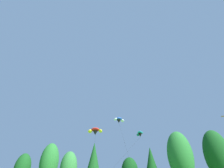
# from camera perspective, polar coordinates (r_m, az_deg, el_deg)

# --- Properties ---
(treeline_tree_b) EXTENTS (5.82, 5.82, 14.88)m
(treeline_tree_b) POSITION_cam_1_polar(r_m,az_deg,el_deg) (63.00, -20.44, -23.50)
(treeline_tree_b) COLOR #472D19
(treeline_tree_b) RESTS_ON ground_plane
(treeline_tree_c) EXTENTS (4.95, 4.95, 11.66)m
(treeline_tree_c) POSITION_cam_1_polar(r_m,az_deg,el_deg) (57.07, -14.47, -25.71)
(treeline_tree_c) COLOR #472D19
(treeline_tree_c) RESTS_ON ground_plane
(treeline_tree_d) EXTENTS (4.44, 4.44, 12.89)m
(treeline_tree_d) POSITION_cam_1_polar(r_m,az_deg,el_deg) (49.62, -6.23, -24.49)
(treeline_tree_d) COLOR #472D19
(treeline_tree_d) RESTS_ON ground_plane
(treeline_tree_f) EXTENTS (3.87, 3.87, 10.30)m
(treeline_tree_f) POSITION_cam_1_polar(r_m,az_deg,el_deg) (43.02, 13.20, -25.06)
(treeline_tree_f) COLOR #472D19
(treeline_tree_f) RESTS_ON ground_plane
(treeline_tree_g) EXTENTS (5.42, 5.42, 13.40)m
(treeline_tree_g) POSITION_cam_1_polar(r_m,az_deg,el_deg) (43.06, 22.01, -21.51)
(treeline_tree_g) COLOR #472D19
(treeline_tree_g) RESTS_ON ground_plane
(treeline_tree_h) EXTENTS (5.59, 5.59, 14.02)m
(treeline_tree_h) POSITION_cam_1_polar(r_m,az_deg,el_deg) (47.85, 31.98, -19.56)
(treeline_tree_h) COLOR #472D19
(treeline_tree_h) RESTS_ON ground_plane
(parafoil_kite_high_red_yellow) EXTENTS (6.26, 9.30, 12.10)m
(parafoil_kite_high_red_yellow) POSITION_cam_1_polar(r_m,az_deg,el_deg) (39.24, -5.68, -15.55)
(parafoil_kite_high_red_yellow) COLOR red
(parafoil_kite_mid_blue_white) EXTENTS (6.30, 9.10, 12.88)m
(parafoil_kite_mid_blue_white) POSITION_cam_1_polar(r_m,az_deg,el_deg) (35.28, 2.37, -12.05)
(parafoil_kite_mid_blue_white) COLOR blue
(parafoil_kite_far_teal) EXTENTS (6.45, 9.54, 10.15)m
(parafoil_kite_far_teal) POSITION_cam_1_polar(r_m,az_deg,el_deg) (35.28, 9.38, -16.24)
(parafoil_kite_far_teal) COLOR teal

